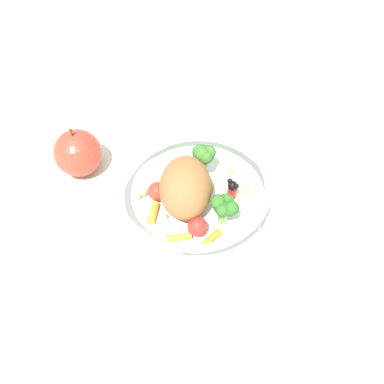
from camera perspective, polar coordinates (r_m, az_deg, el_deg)
name	(u,v)px	position (r m, az deg, el deg)	size (l,w,h in m)	color
ground_plane	(186,207)	(0.55, -0.88, -2.18)	(2.40, 2.40, 0.00)	silver
food_container	(190,190)	(0.53, -0.34, 0.36)	(0.21, 0.21, 0.08)	white
loose_apple	(78,153)	(0.59, -16.12, 5.44)	(0.07, 0.07, 0.08)	#BC3828
folded_napkin	(352,177)	(0.63, 22.07, 2.05)	(0.12, 0.12, 0.01)	white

